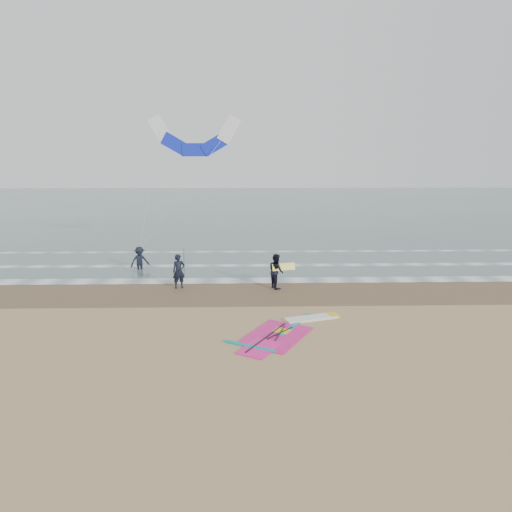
{
  "coord_description": "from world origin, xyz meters",
  "views": [
    {
      "loc": [
        -0.97,
        -17.59,
        7.15
      ],
      "look_at": [
        -0.43,
        5.0,
        2.2
      ],
      "focal_mm": 32.0,
      "sensor_mm": 36.0,
      "label": 1
    }
  ],
  "objects_px": {
    "person_wading": "(140,256)",
    "surf_kite": "(195,140)",
    "person_standing": "(179,271)",
    "windsurf_rig": "(287,331)",
    "person_walking": "(276,271)"
  },
  "relations": [
    {
      "from": "person_standing",
      "to": "person_wading",
      "type": "relative_size",
      "value": 1.02
    },
    {
      "from": "windsurf_rig",
      "to": "person_walking",
      "type": "height_order",
      "value": "person_walking"
    },
    {
      "from": "person_standing",
      "to": "windsurf_rig",
      "type": "bearing_deg",
      "value": -72.53
    },
    {
      "from": "windsurf_rig",
      "to": "person_wading",
      "type": "xyz_separation_m",
      "value": [
        -8.48,
        10.72,
        0.91
      ]
    },
    {
      "from": "person_standing",
      "to": "surf_kite",
      "type": "xyz_separation_m",
      "value": [
        0.32,
        7.25,
        7.28
      ]
    },
    {
      "from": "windsurf_rig",
      "to": "person_walking",
      "type": "relative_size",
      "value": 2.66
    },
    {
      "from": "person_wading",
      "to": "surf_kite",
      "type": "relative_size",
      "value": 0.22
    },
    {
      "from": "person_wading",
      "to": "surf_kite",
      "type": "height_order",
      "value": "surf_kite"
    },
    {
      "from": "surf_kite",
      "to": "windsurf_rig",
      "type": "bearing_deg",
      "value": -69.81
    },
    {
      "from": "person_wading",
      "to": "surf_kite",
      "type": "bearing_deg",
      "value": 12.33
    },
    {
      "from": "person_walking",
      "to": "surf_kite",
      "type": "bearing_deg",
      "value": 14.09
    },
    {
      "from": "person_standing",
      "to": "person_wading",
      "type": "height_order",
      "value": "person_standing"
    },
    {
      "from": "windsurf_rig",
      "to": "person_wading",
      "type": "distance_m",
      "value": 13.7
    },
    {
      "from": "person_walking",
      "to": "person_standing",
      "type": "bearing_deg",
      "value": 68.5
    },
    {
      "from": "person_walking",
      "to": "surf_kite",
      "type": "relative_size",
      "value": 0.22
    }
  ]
}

